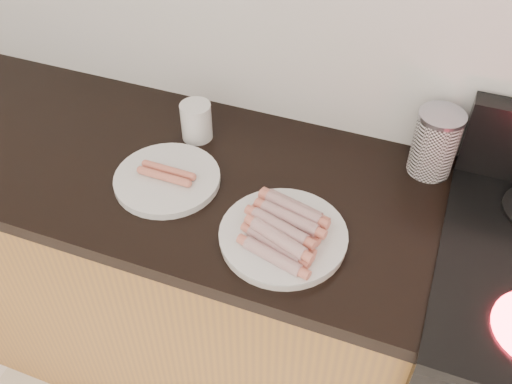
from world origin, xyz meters
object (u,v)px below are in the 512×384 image
at_px(main_plate, 283,237).
at_px(side_plate, 167,179).
at_px(mug, 196,121).
at_px(canister, 435,143).

bearing_deg(main_plate, side_plate, 166.33).
distance_m(main_plate, mug, 0.44).
bearing_deg(canister, main_plate, -126.96).
height_order(main_plate, canister, canister).
xyz_separation_m(main_plate, canister, (0.27, 0.36, 0.08)).
distance_m(canister, mug, 0.62).
distance_m(main_plate, side_plate, 0.34).
relative_size(canister, mug, 1.68).
relative_size(main_plate, mug, 2.75).
distance_m(side_plate, mug, 0.20).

